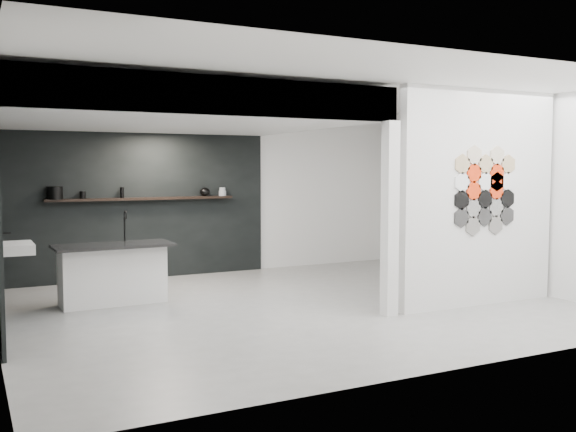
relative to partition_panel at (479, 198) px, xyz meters
The scene contains 16 objects.
floor 2.82m from the partition_panel, 155.80° to the left, with size 7.00×6.00×0.01m, color gray.
partition_panel is the anchor object (origin of this frame).
bay_clad_back 5.31m from the partition_panel, 131.60° to the left, with size 4.40×0.04×2.35m, color black.
bulkhead 4.21m from the partition_panel, 150.43° to the left, with size 4.40×4.00×0.40m, color silver.
corner_column 1.42m from the partition_panel, behind, with size 0.16×0.16×2.35m, color silver.
fascia_beam 3.71m from the partition_panel, behind, with size 4.40×0.16×0.40m, color silver.
wall_basin 5.78m from the partition_panel, 161.77° to the left, with size 0.40×0.60×0.12m, color silver.
display_shelf 5.17m from the partition_panel, 131.55° to the left, with size 3.00×0.15×0.04m, color black.
kitchen_island 4.89m from the partition_panel, 152.83° to the left, with size 1.53×0.71×1.22m.
stockpot 6.13m from the partition_panel, 140.94° to the left, with size 0.23×0.23×0.19m, color black.
kettle 4.54m from the partition_panel, 121.72° to the left, with size 0.17×0.17×0.14m, color black.
glass_bowl 4.39m from the partition_panel, 118.23° to the left, with size 0.12×0.12×0.09m, color gray.
glass_vase 4.39m from the partition_panel, 118.23° to the left, with size 0.10×0.10×0.14m, color gray.
bottle_dark 5.39m from the partition_panel, 134.21° to the left, with size 0.06×0.06×0.17m, color black.
utensil_cup 5.83m from the partition_panel, 138.44° to the left, with size 0.09×0.09×0.11m, color black.
hex_tile_cluster 0.14m from the partition_panel, 68.73° to the right, with size 1.04×0.02×1.16m.
Camera 1 is at (-3.74, -7.31, 1.79)m, focal length 40.00 mm.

